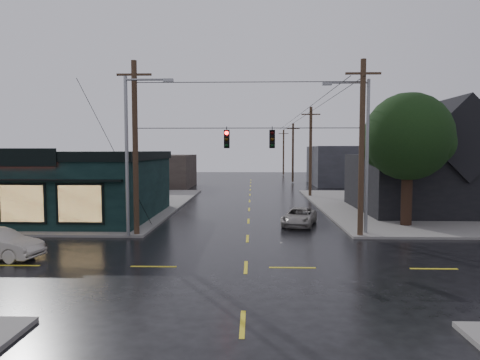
{
  "coord_description": "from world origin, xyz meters",
  "views": [
    {
      "loc": [
        0.28,
        -18.08,
        5.04
      ],
      "look_at": [
        -0.41,
        5.34,
        3.4
      ],
      "focal_mm": 32.0,
      "sensor_mm": 36.0,
      "label": 1
    }
  ],
  "objects_px": {
    "corner_tree": "(408,137)",
    "utility_pole_nw": "(137,236)",
    "utility_pole_ne": "(360,237)",
    "suv_silver": "(299,217)"
  },
  "relations": [
    {
      "from": "corner_tree",
      "to": "utility_pole_nw",
      "type": "bearing_deg",
      "value": -168.34
    },
    {
      "from": "utility_pole_ne",
      "to": "suv_silver",
      "type": "height_order",
      "value": "utility_pole_ne"
    },
    {
      "from": "utility_pole_nw",
      "to": "suv_silver",
      "type": "bearing_deg",
      "value": 21.3
    },
    {
      "from": "suv_silver",
      "to": "utility_pole_nw",
      "type": "bearing_deg",
      "value": -143.57
    },
    {
      "from": "corner_tree",
      "to": "suv_silver",
      "type": "height_order",
      "value": "corner_tree"
    },
    {
      "from": "utility_pole_ne",
      "to": "suv_silver",
      "type": "bearing_deg",
      "value": 128.58
    },
    {
      "from": "utility_pole_nw",
      "to": "utility_pole_ne",
      "type": "relative_size",
      "value": 1.0
    },
    {
      "from": "utility_pole_ne",
      "to": "suv_silver",
      "type": "distance_m",
      "value": 4.98
    },
    {
      "from": "utility_pole_nw",
      "to": "utility_pole_ne",
      "type": "distance_m",
      "value": 13.0
    },
    {
      "from": "utility_pole_nw",
      "to": "suv_silver",
      "type": "distance_m",
      "value": 10.66
    }
  ]
}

